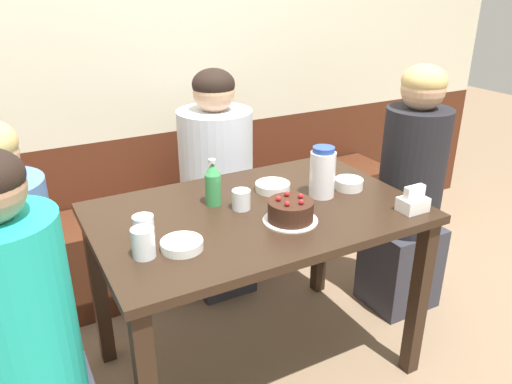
{
  "coord_description": "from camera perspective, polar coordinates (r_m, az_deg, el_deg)",
  "views": [
    {
      "loc": [
        -0.85,
        -1.56,
        1.62
      ],
      "look_at": [
        0.03,
        0.05,
        0.83
      ],
      "focal_mm": 35.0,
      "sensor_mm": 36.0,
      "label": 1
    }
  ],
  "objects": [
    {
      "name": "bowl_side_dish",
      "position": [
        2.14,
        1.92,
        0.61
      ],
      "size": [
        0.15,
        0.15,
        0.03
      ],
      "color": "white",
      "rests_on": "dining_table"
    },
    {
      "name": "bench_seat",
      "position": [
        2.89,
        -7.86,
        -5.36
      ],
      "size": [
        2.73,
        0.38,
        0.48
      ],
      "color": "#472314",
      "rests_on": "ground_plane"
    },
    {
      "name": "glass_shot_small",
      "position": [
        1.78,
        -12.71,
        -3.95
      ],
      "size": [
        0.07,
        0.07,
        0.08
      ],
      "color": "silver",
      "rests_on": "dining_table"
    },
    {
      "name": "person_pale_blue_shirt",
      "position": [
        2.63,
        -4.5,
        0.79
      ],
      "size": [
        0.38,
        0.38,
        1.22
      ],
      "rotation": [
        0.0,
        0.0,
        -1.57
      ],
      "color": "#33333D",
      "rests_on": "ground_plane"
    },
    {
      "name": "ground_plane",
      "position": [
        2.41,
        0.04,
        -18.91
      ],
      "size": [
        12.0,
        12.0,
        0.0
      ],
      "primitive_type": "plane",
      "color": "#846B51"
    },
    {
      "name": "birthday_cake",
      "position": [
        1.87,
        3.97,
        -2.2
      ],
      "size": [
        0.21,
        0.21,
        0.1
      ],
      "color": "white",
      "rests_on": "dining_table"
    },
    {
      "name": "bowl_rice_small",
      "position": [
        2.19,
        10.55,
        0.92
      ],
      "size": [
        0.12,
        0.12,
        0.04
      ],
      "color": "white",
      "rests_on": "dining_table"
    },
    {
      "name": "glass_tumbler_short",
      "position": [
        1.96,
        -1.7,
        -0.87
      ],
      "size": [
        0.07,
        0.07,
        0.08
      ],
      "color": "silver",
      "rests_on": "dining_table"
    },
    {
      "name": "dining_table",
      "position": [
        2.02,
        0.04,
        -4.71
      ],
      "size": [
        1.27,
        0.81,
        0.78
      ],
      "color": "black",
      "rests_on": "ground_plane"
    },
    {
      "name": "person_grey_tee",
      "position": [
        2.59,
        17.04,
        -0.84
      ],
      "size": [
        0.34,
        0.31,
        1.26
      ],
      "rotation": [
        0.0,
        0.0,
        3.14
      ],
      "color": "#33333D",
      "rests_on": "ground_plane"
    },
    {
      "name": "napkin_holder",
      "position": [
        2.04,
        17.52,
        -1.08
      ],
      "size": [
        0.11,
        0.08,
        0.11
      ],
      "color": "white",
      "rests_on": "dining_table"
    },
    {
      "name": "back_wall",
      "position": [
        2.77,
        -10.74,
        15.34
      ],
      "size": [
        4.8,
        0.04,
        2.5
      ],
      "color": "#4C2314",
      "rests_on": "ground_plane"
    },
    {
      "name": "person_teal_shirt",
      "position": [
        1.68,
        -24.62,
        -17.3
      ],
      "size": [
        0.34,
        0.31,
        1.24
      ],
      "color": "#33333D",
      "rests_on": "ground_plane"
    },
    {
      "name": "person_dark_striped",
      "position": [
        1.91,
        -25.53,
        -11.73
      ],
      "size": [
        0.34,
        0.31,
        1.25
      ],
      "color": "#33333D",
      "rests_on": "ground_plane"
    },
    {
      "name": "bowl_soup_white",
      "position": [
        1.7,
        -8.47,
        -5.98
      ],
      "size": [
        0.14,
        0.14,
        0.03
      ],
      "color": "white",
      "rests_on": "dining_table"
    },
    {
      "name": "glass_water_tall",
      "position": [
        1.67,
        -12.75,
        -5.68
      ],
      "size": [
        0.08,
        0.08,
        0.1
      ],
      "color": "silver",
      "rests_on": "dining_table"
    },
    {
      "name": "soju_bottle",
      "position": [
        1.99,
        -4.95,
        1.0
      ],
      "size": [
        0.06,
        0.06,
        0.19
      ],
      "color": "#388E4C",
      "rests_on": "dining_table"
    },
    {
      "name": "water_pitcher",
      "position": [
        2.07,
        7.6,
        2.23
      ],
      "size": [
        0.11,
        0.11,
        0.21
      ],
      "color": "white",
      "rests_on": "dining_table"
    }
  ]
}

